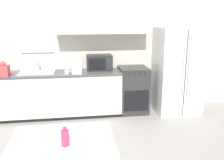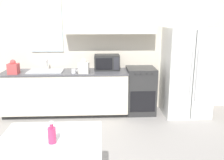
{
  "view_description": "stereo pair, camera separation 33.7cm",
  "coord_description": "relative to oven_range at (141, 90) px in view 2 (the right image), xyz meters",
  "views": [
    {
      "loc": [
        -0.16,
        -2.79,
        1.9
      ],
      "look_at": [
        0.34,
        0.58,
        1.05
      ],
      "focal_mm": 40.0,
      "sensor_mm": 36.0,
      "label": 1
    },
    {
      "loc": [
        0.18,
        -2.82,
        1.9
      ],
      "look_at": [
        0.34,
        0.58,
        1.05
      ],
      "focal_mm": 40.0,
      "sensor_mm": 36.0,
      "label": 2
    }
  ],
  "objects": [
    {
      "name": "grocery_bag_0",
      "position": [
        -2.43,
        -0.19,
        0.53
      ],
      "size": [
        0.2,
        0.17,
        0.27
      ],
      "rotation": [
        0.0,
        0.0,
        -0.06
      ],
      "color": "#D14C4C",
      "rests_on": "kitchen_counter"
    },
    {
      "name": "grocery_bag_1",
      "position": [
        -1.12,
        -0.19,
        0.54
      ],
      "size": [
        0.2,
        0.18,
        0.28
      ],
      "rotation": [
        0.0,
        0.0,
        -0.08
      ],
      "color": "silver",
      "rests_on": "kitchen_counter"
    },
    {
      "name": "microwave",
      "position": [
        -0.68,
        0.09,
        0.57
      ],
      "size": [
        0.5,
        0.34,
        0.31
      ],
      "color": "#282828",
      "rests_on": "kitchen_counter"
    },
    {
      "name": "drink_bottle",
      "position": [
        -1.27,
        -2.69,
        0.39
      ],
      "size": [
        0.07,
        0.07,
        0.21
      ],
      "color": "#DB386B",
      "rests_on": "dining_table"
    },
    {
      "name": "kitchen_counter",
      "position": [
        -1.5,
        -0.03,
        -0.02
      ],
      "size": [
        2.44,
        0.66,
        0.88
      ],
      "color": "#333333",
      "rests_on": "ground_plane"
    },
    {
      "name": "coffee_mug",
      "position": [
        -1.31,
        -0.2,
        0.46
      ],
      "size": [
        0.12,
        0.09,
        0.08
      ],
      "color": "white",
      "rests_on": "kitchen_counter"
    },
    {
      "name": "refrigerator",
      "position": [
        0.89,
        -0.09,
        0.4
      ],
      "size": [
        0.87,
        0.81,
        1.72
      ],
      "color": "silver",
      "rests_on": "ground_plane"
    },
    {
      "name": "kitchen_sink",
      "position": [
        -1.88,
        -0.02,
        0.43
      ],
      "size": [
        0.66,
        0.45,
        0.21
      ],
      "color": "#B7BABC",
      "rests_on": "kitchen_counter"
    },
    {
      "name": "oven_range",
      "position": [
        0.0,
        0.0,
        0.0
      ],
      "size": [
        0.57,
        0.6,
        0.93
      ],
      "color": "#2D2D2D",
      "rests_on": "ground_plane"
    },
    {
      "name": "wall_back",
      "position": [
        -0.94,
        0.29,
        0.99
      ],
      "size": [
        12.0,
        0.38,
        2.7
      ],
      "color": "beige",
      "rests_on": "ground_plane"
    },
    {
      "name": "dining_table",
      "position": [
        -1.3,
        -2.65,
        0.19
      ],
      "size": [
        0.99,
        0.89,
        0.77
      ],
      "color": "white",
      "rests_on": "ground_plane"
    }
  ]
}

